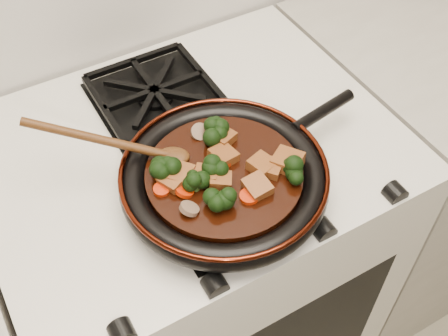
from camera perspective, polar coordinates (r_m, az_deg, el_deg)
stove at (r=1.40m, az=-2.75°, el=-10.24°), size 0.76×0.60×0.90m
burner_grate_front at (r=0.94m, az=0.22°, el=-2.41°), size 0.23×0.23×0.03m
burner_grate_back at (r=1.12m, az=-7.03°, el=7.46°), size 0.23×0.23×0.03m
skillet at (r=0.92m, az=0.10°, el=-0.99°), size 0.47×0.35×0.05m
braising_sauce at (r=0.92m, az=0.00°, el=-0.85°), size 0.26×0.26×0.02m
tofu_cube_0 at (r=0.91m, az=4.66°, el=-0.00°), size 0.05×0.05×0.02m
tofu_cube_1 at (r=0.88m, az=3.41°, el=-1.96°), size 0.04×0.04×0.03m
tofu_cube_2 at (r=0.90m, az=-1.78°, el=-0.71°), size 0.05×0.05×0.02m
tofu_cube_3 at (r=0.92m, az=6.46°, el=0.63°), size 0.06×0.06×0.03m
tofu_cube_4 at (r=0.90m, az=-4.54°, el=-0.69°), size 0.06×0.06×0.03m
tofu_cube_5 at (r=0.89m, az=-0.36°, el=-1.29°), size 0.05×0.04×0.02m
tofu_cube_6 at (r=0.95m, az=-0.23°, el=3.13°), size 0.05×0.05×0.02m
tofu_cube_7 at (r=0.92m, az=-0.07°, el=1.22°), size 0.05×0.05×0.03m
tofu_cube_8 at (r=0.89m, az=-5.18°, el=-1.19°), size 0.05×0.05×0.03m
tofu_cube_9 at (r=0.91m, az=3.86°, el=0.25°), size 0.05×0.05×0.02m
broccoli_floret_0 at (r=0.95m, az=-0.94°, el=3.59°), size 0.09×0.09×0.07m
broccoli_floret_1 at (r=0.90m, az=-1.16°, el=-0.63°), size 0.08×0.08×0.06m
broccoli_floret_2 at (r=0.91m, az=-6.03°, el=-0.15°), size 0.08×0.07×0.07m
broccoli_floret_3 at (r=0.90m, az=6.96°, el=-0.58°), size 0.09×0.09×0.06m
broccoli_floret_4 at (r=0.88m, az=-2.86°, el=-1.62°), size 0.08×0.08×0.07m
broccoli_floret_5 at (r=0.90m, az=-5.88°, el=-0.08°), size 0.08×0.08×0.06m
broccoli_floret_6 at (r=0.86m, az=-0.05°, el=-3.45°), size 0.08×0.07×0.07m
carrot_coin_0 at (r=0.92m, az=-0.07°, el=0.71°), size 0.03×0.03×0.01m
carrot_coin_1 at (r=0.88m, az=2.59°, el=-2.87°), size 0.03×0.03×0.01m
carrot_coin_2 at (r=0.89m, az=-6.38°, el=-2.19°), size 0.03×0.03×0.01m
carrot_coin_3 at (r=0.88m, az=-4.04°, el=-2.28°), size 0.03×0.03×0.02m
carrot_coin_4 at (r=0.89m, az=-0.26°, el=-1.28°), size 0.03×0.03×0.02m
carrot_coin_5 at (r=0.90m, az=-2.74°, el=-0.90°), size 0.03×0.03×0.02m
mushroom_slice_0 at (r=0.86m, az=-3.54°, el=-4.14°), size 0.03×0.03×0.02m
mushroom_slice_1 at (r=0.96m, az=-2.48°, el=3.68°), size 0.03×0.03×0.02m
mushroom_slice_2 at (r=0.97m, az=-0.70°, el=4.06°), size 0.04×0.04×0.03m
wooden_spoon at (r=0.93m, az=-9.46°, el=2.16°), size 0.14×0.10×0.25m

